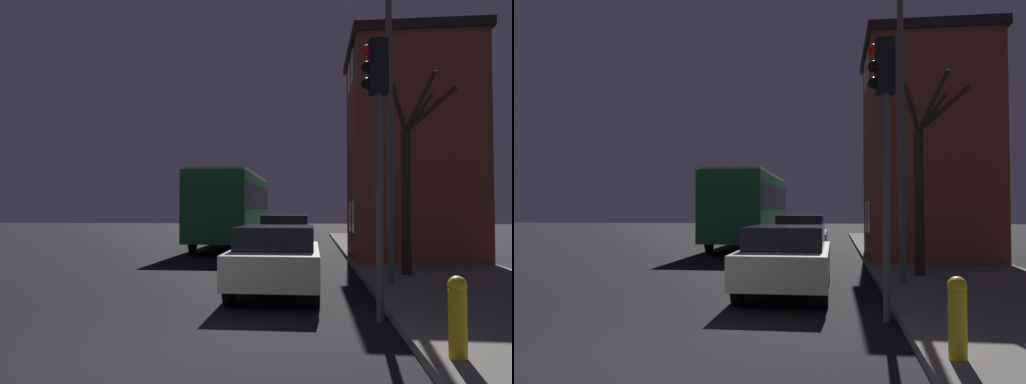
# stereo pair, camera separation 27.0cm
# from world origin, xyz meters

# --- Properties ---
(ground_plane) EXTENTS (120.00, 120.00, 0.00)m
(ground_plane) POSITION_xyz_m (0.00, 0.00, 0.00)
(ground_plane) COLOR black
(brick_building) EXTENTS (4.23, 5.24, 7.50)m
(brick_building) POSITION_xyz_m (5.59, 12.34, 3.91)
(brick_building) COLOR brown
(brick_building) RESTS_ON sidewalk
(streetlamp) EXTENTS (1.15, 0.37, 6.79)m
(streetlamp) POSITION_xyz_m (3.65, 5.68, 4.49)
(streetlamp) COLOR #4C4C4C
(streetlamp) RESTS_ON sidewalk
(traffic_light) EXTENTS (0.43, 0.24, 4.55)m
(traffic_light) POSITION_xyz_m (3.20, 2.43, 3.25)
(traffic_light) COLOR #4C4C4C
(traffic_light) RESTS_ON ground
(bare_tree) EXTENTS (1.65, 1.77, 5.00)m
(bare_tree) POSITION_xyz_m (4.62, 7.26, 2.63)
(bare_tree) COLOR #2D2319
(bare_tree) RESTS_ON sidewalk
(bus) EXTENTS (2.50, 10.04, 3.44)m
(bus) POSITION_xyz_m (-1.55, 17.62, 2.05)
(bus) COLOR #1E6B33
(bus) RESTS_ON ground
(car_near_lane) EXTENTS (1.77, 4.30, 1.44)m
(car_near_lane) POSITION_xyz_m (1.41, 4.89, 0.77)
(car_near_lane) COLOR beige
(car_near_lane) RESTS_ON ground
(car_mid_lane) EXTENTS (1.79, 4.66, 1.60)m
(car_mid_lane) POSITION_xyz_m (1.23, 12.22, 0.84)
(car_mid_lane) COLOR black
(car_mid_lane) RESTS_ON ground
(fire_hydrant) EXTENTS (0.21, 0.21, 0.91)m
(fire_hydrant) POSITION_xyz_m (3.75, 0.02, 0.62)
(fire_hydrant) COLOR gold
(fire_hydrant) RESTS_ON sidewalk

